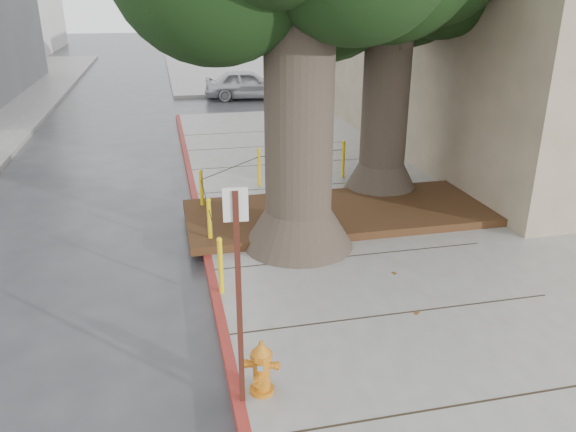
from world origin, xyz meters
name	(u,v)px	position (x,y,z in m)	size (l,w,h in m)	color
ground	(362,327)	(0.00, 0.00, 0.00)	(140.00, 140.00, 0.00)	#28282B
sidewalk_far	(293,67)	(6.00, 30.00, 0.07)	(16.00, 20.00, 0.15)	slate
curb_red	(208,261)	(-2.00, 2.50, 0.07)	(0.14, 26.00, 0.16)	maroon
planter_bed	(340,213)	(0.90, 3.90, 0.23)	(6.40, 2.60, 0.16)	black
bollard_ring	(253,192)	(-0.87, 4.38, 0.66)	(3.79, 5.39, 0.95)	yellow
fire_hydrant	(261,368)	(-1.71, -1.27, 0.49)	(0.37, 0.37, 0.70)	orange
signpost	(239,288)	(-1.95, -1.36, 1.61)	(0.26, 0.07, 2.58)	#471911
car_silver	(248,84)	(1.36, 19.30, 0.67)	(1.57, 3.90, 1.33)	#B6B7BC
car_red	(433,83)	(10.03, 18.16, 0.59)	(1.25, 3.58, 1.18)	maroon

